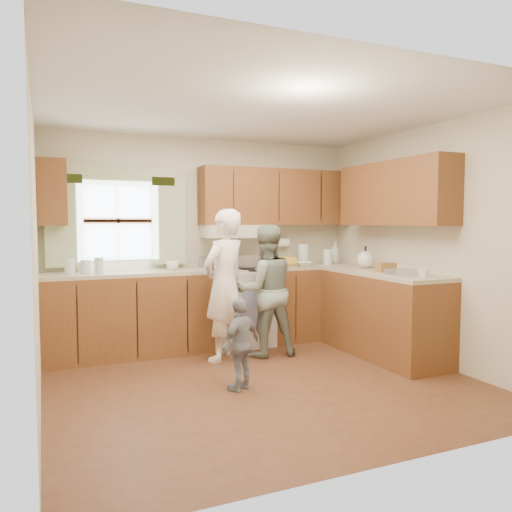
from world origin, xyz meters
name	(u,v)px	position (x,y,z in m)	size (l,w,h in m)	color
room	(263,248)	(0.00, 0.00, 1.25)	(3.80, 3.80, 3.80)	#4F2918
kitchen_fixtures	(274,278)	(0.61, 1.08, 0.84)	(3.80, 2.25, 2.15)	#4C2810
stove	(237,306)	(0.30, 1.44, 0.47)	(0.76, 0.67, 1.07)	silver
woman_left	(224,285)	(-0.07, 0.85, 0.81)	(0.59, 0.39, 1.63)	white
woman_right	(265,290)	(0.41, 0.85, 0.73)	(0.71, 0.55, 1.46)	#2C4736
child	(241,344)	(-0.26, -0.10, 0.41)	(0.48, 0.20, 0.82)	gray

